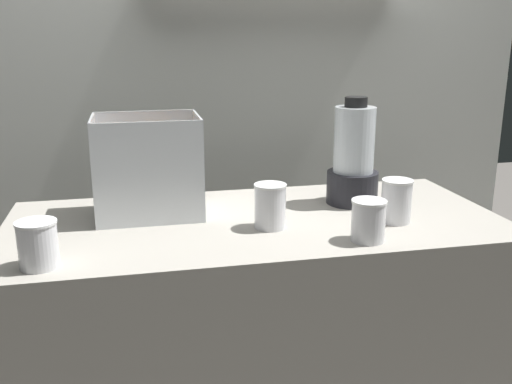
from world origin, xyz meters
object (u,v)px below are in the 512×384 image
blender_pitcher (353,160)px  juice_cup_pomegranate_far_left (38,246)px  carrot_display_bin (151,184)px  juice_cup_beet_right (396,203)px  juice_cup_beet_middle (368,223)px  juice_cup_orange_left (270,209)px

blender_pitcher → juice_cup_pomegranate_far_left: blender_pitcher is taller
carrot_display_bin → juice_cup_beet_right: carrot_display_bin is taller
blender_pitcher → juice_cup_beet_right: (0.05, -0.20, -0.08)m
carrot_display_bin → juice_cup_beet_middle: size_ratio=2.77×
juice_cup_pomegranate_far_left → juice_cup_beet_right: bearing=7.6°
blender_pitcher → juice_cup_beet_right: size_ratio=2.70×
juice_cup_beet_right → juice_cup_pomegranate_far_left: bearing=-172.4°
blender_pitcher → juice_cup_beet_right: 0.22m
blender_pitcher → juice_cup_pomegranate_far_left: bearing=-159.7°
juice_cup_pomegranate_far_left → juice_cup_beet_right: (0.93, 0.12, 0.01)m
blender_pitcher → juice_cup_beet_middle: size_ratio=3.06×
juice_cup_orange_left → juice_cup_pomegranate_far_left: bearing=-165.2°
juice_cup_orange_left → juice_cup_beet_middle: juice_cup_orange_left is taller
juice_cup_beet_middle → blender_pitcher: bearing=75.3°
blender_pitcher → juice_cup_beet_right: bearing=-75.7°
carrot_display_bin → juice_cup_beet_right: bearing=-18.3°
carrot_display_bin → juice_cup_pomegranate_far_left: 0.44m
juice_cup_orange_left → juice_cup_beet_right: same height
juice_cup_orange_left → juice_cup_beet_right: size_ratio=1.00×
carrot_display_bin → juice_cup_pomegranate_far_left: carrot_display_bin is taller
blender_pitcher → juice_cup_beet_right: blender_pitcher is taller
juice_cup_beet_middle → juice_cup_beet_right: (0.14, 0.12, 0.01)m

